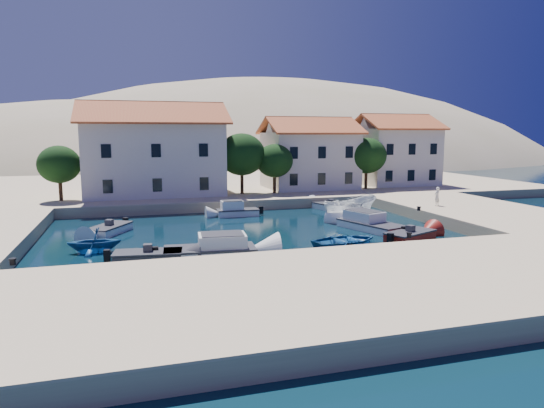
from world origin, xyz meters
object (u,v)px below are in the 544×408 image
at_px(cabin_cruiser_east, 371,224).
at_px(building_mid, 309,152).
at_px(cabin_cruiser_south, 210,250).
at_px(boat_east, 350,220).
at_px(building_left, 154,148).
at_px(pedestrian, 437,196).
at_px(rowboat_south, 346,246).
at_px(building_right, 395,149).

bearing_deg(cabin_cruiser_east, building_mid, -25.25).
distance_m(cabin_cruiser_south, cabin_cruiser_east, 14.21).
distance_m(cabin_cruiser_south, boat_east, 16.63).
xyz_separation_m(building_left, pedestrian, (23.82, -16.03, -4.10)).
distance_m(rowboat_south, pedestrian, 15.25).
height_order(building_right, rowboat_south, building_right).
distance_m(building_mid, rowboat_south, 26.67).
distance_m(building_right, rowboat_south, 32.79).
xyz_separation_m(building_right, rowboat_south, (-18.90, -26.23, -5.47)).
height_order(building_left, building_mid, building_left).
relative_size(building_mid, cabin_cruiser_south, 1.85).
bearing_deg(pedestrian, building_mid, -94.90).
relative_size(building_mid, pedestrian, 6.25).
bearing_deg(cabin_cruiser_south, rowboat_south, 8.17).
bearing_deg(rowboat_south, boat_east, -36.91).
relative_size(building_left, building_right, 1.56).
distance_m(building_left, building_right, 30.07).
bearing_deg(cabin_cruiser_east, building_right, -51.76).
distance_m(building_right, cabin_cruiser_east, 26.84).
bearing_deg(rowboat_south, pedestrian, -67.09).
height_order(building_right, pedestrian, building_right).
height_order(building_left, pedestrian, building_left).
height_order(rowboat_south, boat_east, boat_east).
bearing_deg(building_mid, cabin_cruiser_south, -122.09).
distance_m(building_right, pedestrian, 19.40).
height_order(building_right, boat_east, building_right).
bearing_deg(building_right, rowboat_south, -125.77).
bearing_deg(building_mid, building_left, -176.82).
height_order(building_mid, cabin_cruiser_south, building_mid).
xyz_separation_m(cabin_cruiser_east, boat_east, (0.37, 4.56, -0.48)).
height_order(building_left, building_right, building_left).
height_order(building_mid, pedestrian, building_mid).
relative_size(rowboat_south, cabin_cruiser_east, 0.78).
relative_size(building_left, building_mid, 1.40).
bearing_deg(building_right, boat_east, -129.65).
distance_m(building_mid, building_right, 12.04).
xyz_separation_m(building_left, cabin_cruiser_south, (1.90, -24.67, -5.46)).
distance_m(building_mid, cabin_cruiser_east, 21.58).
bearing_deg(pedestrian, boat_east, -28.71).
distance_m(rowboat_south, cabin_cruiser_east, 6.05).
bearing_deg(pedestrian, building_left, -57.71).
relative_size(cabin_cruiser_east, boat_east, 1.06).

